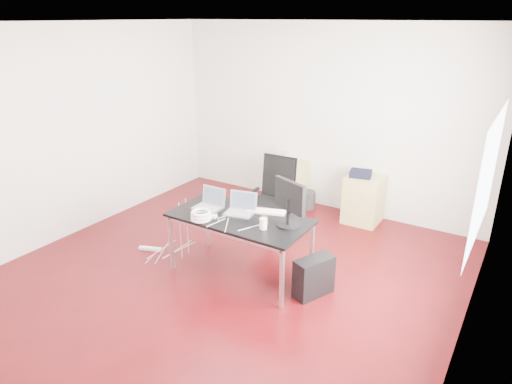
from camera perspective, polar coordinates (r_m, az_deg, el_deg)
The scene contains 18 objects.
room_shell at distance 4.93m, azimuth -3.03°, elevation 3.97°, with size 5.00×5.00×5.00m.
desk at distance 5.20m, azimuth -2.04°, elevation -3.65°, with size 1.60×0.80×0.73m.
office_chair at distance 6.17m, azimuth 2.19°, elevation -0.24°, with size 0.49×0.51×1.08m.
filing_cabinet_left at distance 7.31m, azimuth 3.95°, elevation 1.07°, with size 0.50×0.50×0.70m, color tan.
filing_cabinet_right at distance 6.85m, azimuth 13.31°, elevation -0.89°, with size 0.50×0.50×0.70m, color tan.
pc_tower at distance 5.06m, azimuth 7.23°, elevation -10.45°, with size 0.20×0.45×0.44m, color black.
wastebasket at distance 7.25m, azimuth 6.49°, elevation -0.96°, with size 0.24×0.24×0.28m, color black.
power_strip at distance 6.15m, azimuth -13.10°, elevation -6.91°, with size 0.30×0.06×0.04m, color white.
laptop_left at distance 5.42m, azimuth -5.81°, elevation -1.41°, with size 0.33×0.25×0.23m.
laptop_right at distance 5.26m, azimuth -1.95°, elevation -2.05°, with size 0.38×0.32×0.23m.
monitor at distance 4.87m, azimuth 4.23°, elevation -1.13°, with size 0.44×0.26×0.51m.
keyboard at distance 5.28m, azimuth 1.31°, elevation -2.45°, with size 0.44×0.14×0.02m, color white.
cup_white at distance 4.87m, azimuth 0.90°, elevation -3.98°, with size 0.08×0.08×0.12m, color white.
cup_brown at distance 4.96m, azimuth 1.06°, elevation -3.58°, with size 0.08×0.08×0.10m, color brown.
cable_coil at distance 5.11m, azimuth -6.89°, elevation -2.94°, with size 0.24×0.24×0.11m.
power_adapter at distance 5.17m, azimuth -5.34°, elevation -3.07°, with size 0.07×0.07×0.03m, color white.
speaker at distance 7.20m, azimuth 3.45°, elevation 4.47°, with size 0.09×0.08×0.18m, color #9E9E9E.
navy_garment at distance 6.70m, azimuth 12.95°, elevation 2.25°, with size 0.30×0.24×0.09m, color black.
Camera 1 is at (2.75, -3.84, 2.86)m, focal length 32.00 mm.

